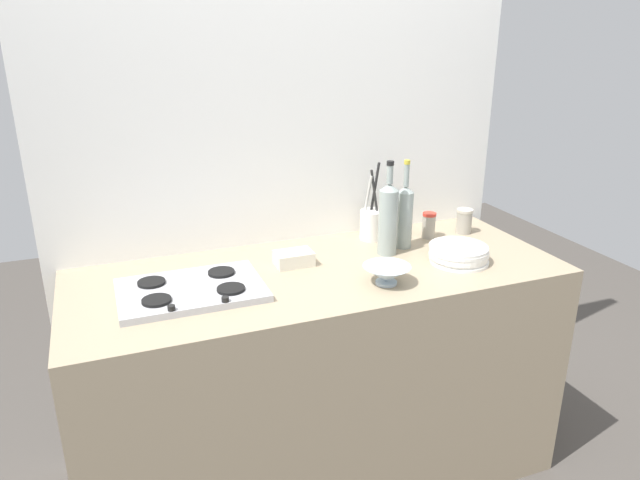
{
  "coord_description": "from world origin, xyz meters",
  "views": [
    {
      "loc": [
        -0.71,
        -1.84,
        1.75
      ],
      "look_at": [
        0.0,
        0.0,
        1.02
      ],
      "focal_mm": 33.05,
      "sensor_mm": 36.0,
      "label": 1
    }
  ],
  "objects": [
    {
      "name": "butter_dish",
      "position": [
        -0.07,
        0.09,
        0.93
      ],
      "size": [
        0.14,
        0.09,
        0.05
      ],
      "primitive_type": "cube",
      "rotation": [
        0.0,
        0.0,
        -0.0
      ],
      "color": "silver",
      "rests_on": "counter_block"
    },
    {
      "name": "backsplash_panel",
      "position": [
        0.0,
        0.38,
        1.27
      ],
      "size": [
        1.9,
        0.06,
        2.54
      ],
      "primitive_type": "cube",
      "color": "white",
      "rests_on": "ground"
    },
    {
      "name": "ground_plane",
      "position": [
        0.0,
        0.0,
        0.0
      ],
      "size": [
        6.0,
        6.0,
        0.0
      ],
      "primitive_type": "plane",
      "color": "#47423D",
      "rests_on": "ground"
    },
    {
      "name": "condiment_jar_front",
      "position": [
        0.55,
        0.17,
        0.95
      ],
      "size": [
        0.06,
        0.06,
        0.11
      ],
      "color": "#9E998C",
      "rests_on": "counter_block"
    },
    {
      "name": "wine_bottle_mid_left",
      "position": [
        0.31,
        0.07,
        1.05
      ],
      "size": [
        0.08,
        0.08,
        0.37
      ],
      "color": "gray",
      "rests_on": "counter_block"
    },
    {
      "name": "mixing_bowl",
      "position": [
        0.17,
        -0.19,
        0.94
      ],
      "size": [
        0.17,
        0.17,
        0.07
      ],
      "color": "silver",
      "rests_on": "counter_block"
    },
    {
      "name": "condiment_jar_rear",
      "position": [
        0.73,
        0.17,
        0.95
      ],
      "size": [
        0.07,
        0.07,
        0.11
      ],
      "color": "#9E998C",
      "rests_on": "counter_block"
    },
    {
      "name": "plate_stack",
      "position": [
        0.52,
        -0.11,
        0.93
      ],
      "size": [
        0.23,
        0.23,
        0.06
      ],
      "color": "white",
      "rests_on": "counter_block"
    },
    {
      "name": "utensil_crock",
      "position": [
        0.33,
        0.24,
        0.97
      ],
      "size": [
        0.1,
        0.1,
        0.32
      ],
      "color": "silver",
      "rests_on": "counter_block"
    },
    {
      "name": "wine_bottle_leftmost",
      "position": [
        0.4,
        0.11,
        1.03
      ],
      "size": [
        0.07,
        0.07,
        0.36
      ],
      "color": "gray",
      "rests_on": "counter_block"
    },
    {
      "name": "counter_block",
      "position": [
        0.0,
        0.0,
        0.45
      ],
      "size": [
        1.8,
        0.7,
        0.9
      ],
      "primitive_type": "cube",
      "color": "tan",
      "rests_on": "ground"
    },
    {
      "name": "stovetop_hob",
      "position": [
        -0.47,
        -0.02,
        0.91
      ],
      "size": [
        0.48,
        0.33,
        0.04
      ],
      "color": "#B2B2B7",
      "rests_on": "counter_block"
    },
    {
      "name": "condiment_jar_spare",
      "position": [
        0.45,
        0.27,
        0.95
      ],
      "size": [
        0.07,
        0.07,
        0.11
      ],
      "color": "#9E998C",
      "rests_on": "counter_block"
    }
  ]
}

